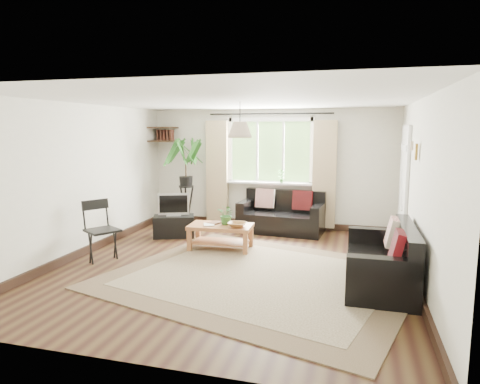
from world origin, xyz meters
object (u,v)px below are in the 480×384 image
(coffee_table, at_px, (221,237))
(palm_stand, at_px, (186,182))
(tv_stand, at_px, (174,226))
(folding_chair, at_px, (103,232))
(sofa_right, at_px, (380,257))
(sofa_back, at_px, (281,213))

(coffee_table, distance_m, palm_stand, 2.05)
(coffee_table, relative_size, tv_stand, 1.40)
(folding_chair, bearing_deg, coffee_table, -22.95)
(tv_stand, height_order, folding_chair, folding_chair)
(sofa_right, bearing_deg, tv_stand, -115.04)
(sofa_right, height_order, palm_stand, palm_stand)
(sofa_right, height_order, coffee_table, sofa_right)
(sofa_right, bearing_deg, folding_chair, -90.05)
(sofa_right, distance_m, tv_stand, 3.96)
(sofa_back, bearing_deg, palm_stand, -175.01)
(palm_stand, bearing_deg, folding_chair, -96.98)
(coffee_table, bearing_deg, folding_chair, -145.08)
(sofa_right, relative_size, palm_stand, 0.89)
(sofa_right, relative_size, tv_stand, 2.18)
(sofa_back, relative_size, palm_stand, 0.88)
(sofa_right, xyz_separation_m, folding_chair, (-4.01, -0.01, 0.08))
(palm_stand, bearing_deg, coffee_table, -50.67)
(sofa_back, xyz_separation_m, folding_chair, (-2.30, -2.56, 0.08))
(sofa_right, xyz_separation_m, tv_stand, (-3.59, 1.67, -0.18))
(sofa_back, height_order, tv_stand, sofa_back)
(sofa_back, relative_size, sofa_right, 0.99)
(tv_stand, bearing_deg, folding_chair, -125.47)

